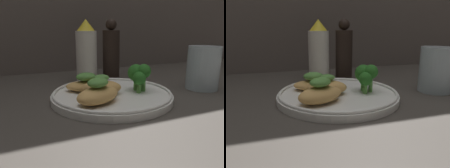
{
  "view_description": "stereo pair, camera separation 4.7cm",
  "coord_description": "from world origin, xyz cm",
  "views": [
    {
      "loc": [
        -18.28,
        -41.81,
        14.92
      ],
      "look_at": [
        0.0,
        0.0,
        3.4
      ],
      "focal_mm": 35.0,
      "sensor_mm": 36.0,
      "label": 1
    },
    {
      "loc": [
        -13.88,
        -43.47,
        14.92
      ],
      "look_at": [
        0.0,
        0.0,
        3.4
      ],
      "focal_mm": 35.0,
      "sensor_mm": 36.0,
      "label": 2
    }
  ],
  "objects": [
    {
      "name": "plate",
      "position": [
        0.0,
        0.0,
        0.99
      ],
      "size": [
        26.1,
        26.1,
        2.0
      ],
      "color": "white",
      "rests_on": "ground_plane"
    },
    {
      "name": "sauce_bottle",
      "position": [
        0.33,
        18.14,
        8.43
      ],
      "size": [
        5.9,
        5.9,
        17.62
      ],
      "color": "white",
      "rests_on": "ground_plane"
    },
    {
      "name": "drinking_glass",
      "position": [
        24.63,
        -1.15,
        5.41
      ],
      "size": [
        7.99,
        7.99,
        10.83
      ],
      "color": "silver",
      "rests_on": "ground_plane"
    },
    {
      "name": "grilled_meat_middle",
      "position": [
        -2.42,
        -0.03,
        3.06
      ],
      "size": [
        9.48,
        7.33,
        4.28
      ],
      "color": "tan",
      "rests_on": "plate"
    },
    {
      "name": "broccoli_bunch",
      "position": [
        6.1,
        -1.11,
        5.21
      ],
      "size": [
        4.59,
        5.2,
        6.11
      ],
      "color": "#569942",
      "rests_on": "plate"
    },
    {
      "name": "grilled_meat_front",
      "position": [
        -5.1,
        -5.17,
        3.28
      ],
      "size": [
        10.67,
        8.76,
        4.83
      ],
      "color": "tan",
      "rests_on": "plate"
    },
    {
      "name": "pepper_grinder",
      "position": [
        7.65,
        18.14,
        8.06
      ],
      "size": [
        5.03,
        5.03,
        17.84
      ],
      "color": "black",
      "rests_on": "ground_plane"
    },
    {
      "name": "grilled_meat_back",
      "position": [
        -4.57,
        3.74,
        3.01
      ],
      "size": [
        10.36,
        7.85,
        4.17
      ],
      "color": "tan",
      "rests_on": "plate"
    },
    {
      "name": "ground_plane",
      "position": [
        0.0,
        0.0,
        -0.5
      ],
      "size": [
        180.0,
        180.0,
        1.0
      ],
      "primitive_type": "cube",
      "color": "#3D3833"
    }
  ]
}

